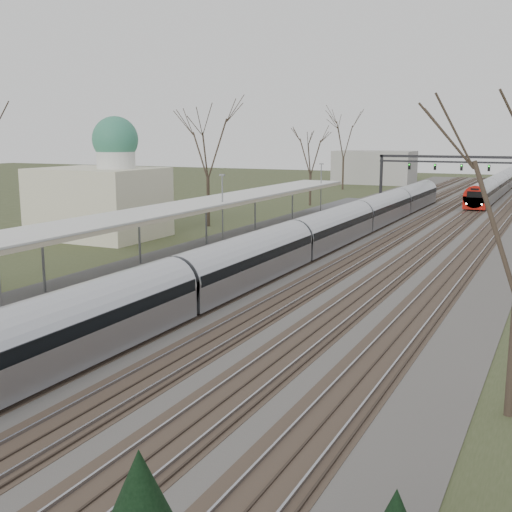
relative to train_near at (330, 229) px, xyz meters
The scene contains 8 objects.
track_bed 13.27m from the train_near, 77.90° to the left, with size 24.00×160.00×0.22m.
platform 8.06m from the train_near, 144.93° to the right, with size 3.50×69.00×1.00m, color #9E9B93.
canopy 11.49m from the train_near, 125.71° to the right, with size 4.10×50.00×3.11m.
dome_building 19.77m from the train_near, 167.96° to the right, with size 10.00×8.00×10.30m.
signal_gantry 43.12m from the train_near, 86.28° to the left, with size 21.00×0.59×6.08m.
tree_west_far 16.97m from the train_near, 157.86° to the left, with size 5.50×5.50×11.33m.
train_near is the anchor object (origin of this frame).
train_far 67.52m from the train_near, 84.05° to the left, with size 2.62×75.21×3.05m.
Camera 1 is at (14.11, -5.44, 8.70)m, focal length 45.00 mm.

